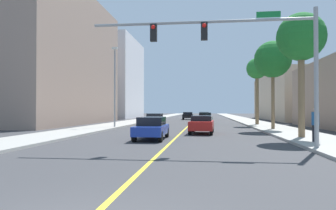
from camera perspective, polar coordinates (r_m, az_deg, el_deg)
The scene contains 19 objects.
ground at distance 46.35m, azimuth 4.58°, elevation -3.14°, with size 192.00×192.00×0.00m, color #38383A.
sidewalk_left at distance 47.48m, azimuth -5.78°, elevation -2.99°, with size 3.90×168.00×0.15m, color #9E9B93.
sidewalk_right at distance 46.77m, azimuth 15.10°, elevation -3.00°, with size 3.90×168.00×0.15m, color #9E9B93.
lane_marking_center at distance 46.35m, azimuth 4.58°, elevation -3.13°, with size 0.16×144.00×0.01m, color yellow.
building_left_near at distance 44.50m, azimuth -23.32°, elevation 7.73°, with size 14.80×25.16×16.89m, color gray.
building_left_far at distance 68.68m, azimuth -12.74°, elevation 4.68°, with size 16.51×17.35×16.86m, color silver.
building_right_far at distance 60.30m, azimuth 23.81°, elevation 1.35°, with size 13.00×26.75×8.18m, color tan.
traffic_signal_mast at distance 15.10m, azimuth 13.79°, elevation 10.56°, with size 10.62×0.36×6.42m.
street_lamp at distance 31.26m, azimuth -9.87°, elevation 4.11°, with size 0.56×0.28×7.97m.
palm_near at distance 21.28m, azimuth 23.49°, elevation 11.25°, with size 2.99×2.99×7.76m.
palm_mid at distance 29.16m, azimuth 18.88°, elevation 7.93°, with size 3.27×3.27×7.83m.
palm_far at distance 37.20m, azimuth 16.19°, elevation 6.21°, with size 2.40×2.40×7.68m.
car_green at distance 40.44m, azimuth 6.88°, elevation -2.42°, with size 1.87×4.62×1.47m.
car_gray at distance 56.93m, azimuth 6.69°, elevation -1.97°, with size 1.91×3.83×1.40m.
car_silver at distance 35.08m, azimuth -2.41°, elevation -2.68°, with size 1.87×4.38×1.42m.
car_red at distance 23.89m, azimuth 6.29°, elevation -3.56°, with size 1.94×4.05×1.39m.
car_black at distance 56.56m, azimuth 3.72°, elevation -1.99°, with size 2.01×4.04×1.38m.
car_blue at distance 19.19m, azimuth -3.04°, elevation -4.24°, with size 1.77×4.23×1.40m.
pedestrian at distance 18.14m, azimuth 25.71°, elevation -3.29°, with size 0.38×0.38×1.83m.
Camera 1 is at (1.96, -4.27, 1.88)m, focal length 32.80 mm.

